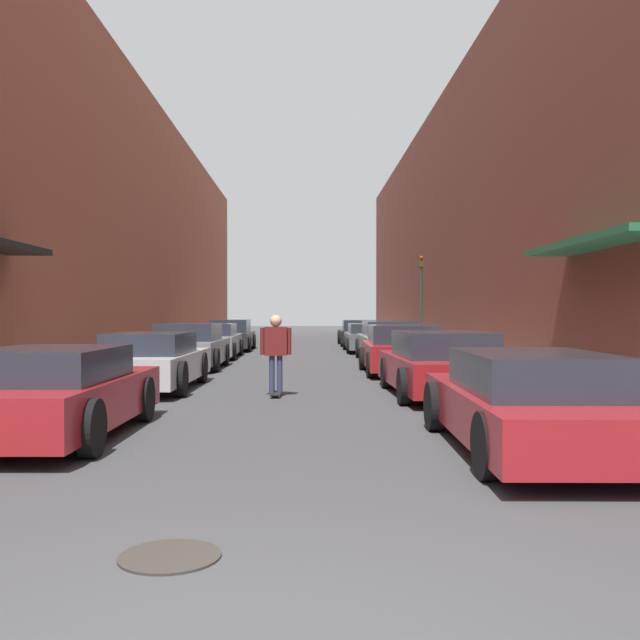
% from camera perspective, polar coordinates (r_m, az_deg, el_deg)
% --- Properties ---
extents(ground, '(115.82, 115.82, 0.00)m').
position_cam_1_polar(ground, '(24.43, -1.88, -3.26)').
color(ground, '#38383A').
extents(curb_strip_left, '(1.80, 52.65, 0.12)m').
position_cam_1_polar(curb_strip_left, '(30.14, -11.20, -2.41)').
color(curb_strip_left, '#A3A099').
rests_on(curb_strip_left, ground).
extents(curb_strip_right, '(1.80, 52.65, 0.12)m').
position_cam_1_polar(curb_strip_right, '(30.04, 7.75, -2.41)').
color(curb_strip_right, '#A3A099').
rests_on(curb_strip_right, ground).
extents(building_row_left, '(4.90, 52.65, 10.42)m').
position_cam_1_polar(building_row_left, '(30.94, -16.57, 7.21)').
color(building_row_left, brown).
rests_on(building_row_left, ground).
extents(building_row_right, '(4.90, 52.65, 10.56)m').
position_cam_1_polar(building_row_right, '(30.78, 13.15, 7.39)').
color(building_row_right, brown).
rests_on(building_row_right, ground).
extents(parked_car_left_0, '(1.93, 4.40, 1.21)m').
position_cam_1_polar(parked_car_left_0, '(10.12, -20.47, -5.51)').
color(parked_car_left_0, maroon).
rests_on(parked_car_left_0, ground).
extents(parked_car_left_1, '(1.88, 4.58, 1.23)m').
position_cam_1_polar(parked_car_left_1, '(15.71, -13.26, -3.25)').
color(parked_car_left_1, '#B7B7BC').
rests_on(parked_car_left_1, ground).
extents(parked_car_left_2, '(1.98, 3.99, 1.34)m').
position_cam_1_polar(parked_car_left_2, '(21.15, -10.37, -2.13)').
color(parked_car_left_2, gray).
rests_on(parked_car_left_2, ground).
extents(parked_car_left_3, '(1.89, 4.35, 1.24)m').
position_cam_1_polar(parked_car_left_3, '(26.00, -8.55, -1.69)').
color(parked_car_left_3, gray).
rests_on(parked_car_left_3, ground).
extents(parked_car_left_4, '(1.90, 4.45, 1.33)m').
position_cam_1_polar(parked_car_left_4, '(30.94, -7.13, -1.25)').
color(parked_car_left_4, '#232326').
rests_on(parked_car_left_4, ground).
extents(parked_car_right_0, '(1.93, 4.81, 1.20)m').
position_cam_1_polar(parked_car_right_0, '(8.92, 16.41, -6.36)').
color(parked_car_right_0, maroon).
rests_on(parked_car_right_0, ground).
extents(parked_car_right_1, '(2.06, 4.60, 1.29)m').
position_cam_1_polar(parked_car_right_1, '(14.36, 9.70, -3.54)').
color(parked_car_right_1, maroon).
rests_on(parked_car_right_1, ground).
extents(parked_car_right_2, '(2.07, 4.07, 1.32)m').
position_cam_1_polar(parked_car_right_2, '(19.30, 6.54, -2.42)').
color(parked_car_right_2, maroon).
rests_on(parked_car_right_2, ground).
extents(parked_car_right_3, '(1.98, 4.60, 1.35)m').
position_cam_1_polar(parked_car_right_3, '(24.41, 5.45, -1.71)').
color(parked_car_right_3, gray).
rests_on(parked_car_right_3, ground).
extents(parked_car_right_4, '(1.95, 4.63, 1.18)m').
position_cam_1_polar(parked_car_right_4, '(29.68, 3.88, -1.43)').
color(parked_car_right_4, '#515459').
rests_on(parked_car_right_4, ground).
extents(parked_car_right_5, '(2.08, 4.64, 1.26)m').
position_cam_1_polar(parked_car_right_5, '(35.43, 3.22, -1.03)').
color(parked_car_right_5, black).
rests_on(parked_car_right_5, ground).
extents(skateboarder, '(0.62, 0.78, 1.61)m').
position_cam_1_polar(skateboarder, '(14.09, -3.56, -2.13)').
color(skateboarder, black).
rests_on(skateboarder, ground).
extents(manhole_cover, '(0.70, 0.70, 0.02)m').
position_cam_1_polar(manhole_cover, '(5.22, -11.92, -18.01)').
color(manhole_cover, '#332D28').
rests_on(manhole_cover, ground).
extents(traffic_light, '(0.16, 0.22, 3.63)m').
position_cam_1_polar(traffic_light, '(26.22, 8.07, 2.15)').
color(traffic_light, '#2D2D2D').
rests_on(traffic_light, curb_strip_right).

